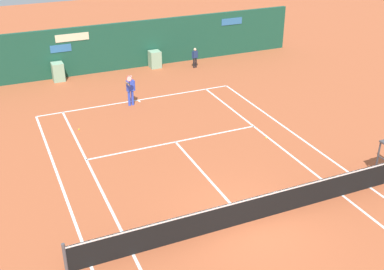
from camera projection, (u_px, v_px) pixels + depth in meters
name	position (u px, v px, depth m)	size (l,w,h in m)	color
ground_plane	(239.00, 213.00, 16.68)	(80.00, 80.00, 0.01)	#B25633
tennis_net	(248.00, 210.00, 15.98)	(12.10, 0.10, 1.07)	#4C4C51
sponsor_back_wall	(110.00, 49.00, 29.45)	(25.00, 1.02, 2.91)	#194C38
player_on_baseline	(130.00, 88.00, 24.70)	(0.61, 0.69, 1.83)	blue
ball_kid_centre_post	(195.00, 56.00, 30.24)	(0.42, 0.18, 1.27)	black
tennis_ball_near_service_line	(79.00, 129.00, 22.51)	(0.07, 0.07, 0.07)	#CCE033
tennis_ball_by_sideline	(266.00, 138.00, 21.71)	(0.07, 0.07, 0.07)	#CCE033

